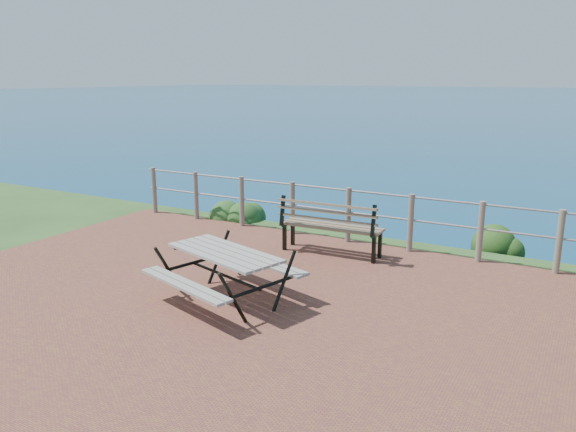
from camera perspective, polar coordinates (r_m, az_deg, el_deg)
name	(u,v)px	position (r m, az deg, el deg)	size (l,w,h in m)	color
ground	(246,307)	(7.50, -4.27, -9.18)	(10.00, 7.00, 0.12)	brown
safety_railing	(348,212)	(10.14, 6.14, 0.40)	(9.40, 0.10, 1.00)	#6B5B4C
picnic_table	(225,271)	(7.50, -6.42, -5.54)	(1.78, 1.39, 0.70)	gray
park_bench	(332,218)	(9.41, 4.46, -0.20)	(1.75, 0.52, 0.98)	brown
shrub_lip_west	(242,217)	(12.13, -4.69, -0.07)	(0.82, 0.82, 0.58)	#214F1D
shrub_lip_east	(497,249)	(10.55, 20.43, -3.11)	(0.82, 0.82, 0.58)	#163E13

